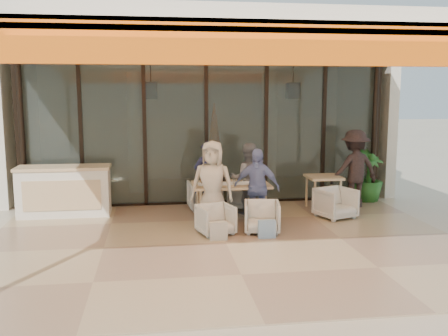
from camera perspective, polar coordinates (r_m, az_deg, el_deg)
The scene contains 21 objects.
ground at distance 8.46m, azimuth 0.19°, elevation -8.66°, with size 70.00×70.00×0.00m, color #C6B293.
terrace_floor at distance 8.46m, azimuth 0.19°, elevation -8.63°, with size 8.00×6.00×0.01m, color tan.
terrace_structure at distance 7.85m, azimuth 0.49°, elevation 14.00°, with size 8.00×6.00×3.40m.
glass_storefront at distance 11.09m, azimuth -2.04°, elevation 3.93°, with size 8.08×0.10×3.20m.
interior_block at distance 13.36m, azimuth -3.08°, elevation 7.45°, with size 9.05×3.62×3.52m.
host_counter at distance 10.64m, azimuth -17.78°, elevation -2.51°, with size 1.85×0.65×1.04m.
dining_table at distance 9.79m, azimuth 0.73°, elevation -2.11°, with size 1.50×0.90×0.93m.
chair_far_left at distance 10.73m, azimuth -2.22°, elevation -2.99°, with size 0.68×0.64×0.70m, color silver.
chair_far_right at distance 10.84m, azimuth 2.20°, elevation -2.77°, with size 0.71×0.67×0.74m, color silver.
chair_near_left at distance 8.90m, azimuth -0.96°, elevation -5.77°, with size 0.58×0.55×0.60m, color silver.
chair_near_right at distance 9.03m, azimuth 4.36°, elevation -5.45°, with size 0.62×0.58×0.64m, color silver.
diner_navy at distance 10.16m, azimuth -1.95°, elevation -1.25°, with size 0.56×0.37×1.54m, color #181A36.
diner_grey at distance 10.29m, azimuth 2.71°, elevation -1.26°, with size 0.73×0.57×1.49m, color slate.
diner_cream at distance 9.27m, azimuth -1.35°, elevation -1.90°, with size 0.80×0.52×1.64m, color beige.
diner_periwinkle at distance 9.42m, azimuth 3.74°, elevation -2.23°, with size 0.87×0.36×1.48m, color #6F7EB9.
tote_bag_cream at distance 8.55m, azimuth -0.62°, elevation -7.29°, with size 0.30×0.10×0.34m, color silver.
tote_bag_blue at distance 8.70m, azimuth 4.92°, elevation -7.05°, with size 0.30×0.10×0.34m, color #99BFD8.
side_table at distance 10.88m, azimuth 11.30°, elevation -1.45°, with size 0.70×0.70×0.74m.
side_chair at distance 10.25m, azimuth 12.64°, elevation -3.80°, with size 0.67×0.63×0.69m, color silver.
standing_woman at distance 11.23m, azimuth 14.68°, elevation -0.10°, with size 1.11×0.64×1.72m, color black.
potted_palm at distance 11.96m, azimuth 16.11°, elevation -0.87°, with size 0.68×0.68×1.21m, color #1E5919.
Camera 1 is at (-1.16, -7.99, 2.54)m, focal length 40.00 mm.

